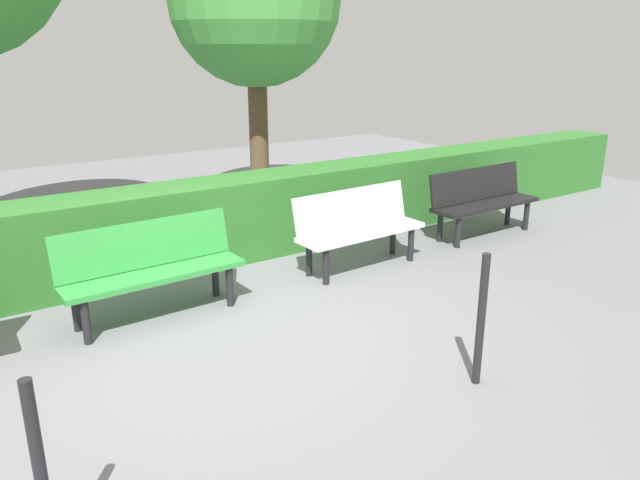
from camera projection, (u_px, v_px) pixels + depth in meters
name	position (u px, v px, depth m)	size (l,w,h in m)	color
ground_plane	(215.00, 340.00, 5.08)	(18.09, 18.09, 0.00)	slate
bench_black	(482.00, 198.00, 7.81)	(1.62, 0.48, 0.86)	black
bench_white	(358.00, 225.00, 6.65)	(1.53, 0.52, 0.86)	white
bench_green	(151.00, 265.00, 5.42)	(1.64, 0.51, 0.86)	#2D8C38
hedge_row	(224.00, 220.00, 6.91)	(14.09, 0.67, 0.93)	#2D6B28
tree_near	(255.00, 0.00, 8.34)	(2.40, 2.40, 4.18)	brown
railing_post_mid	(481.00, 320.00, 4.29)	(0.06, 0.06, 1.00)	black
railing_post_far	(41.00, 477.00, 2.73)	(0.06, 0.06, 1.00)	black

